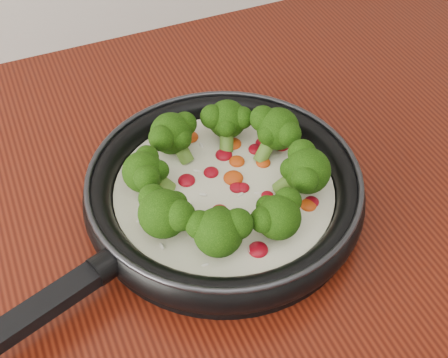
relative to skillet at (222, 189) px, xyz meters
name	(u,v)px	position (x,y,z in m)	size (l,w,h in m)	color
skillet	(222,189)	(0.00, 0.00, 0.00)	(0.55, 0.43, 0.09)	black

